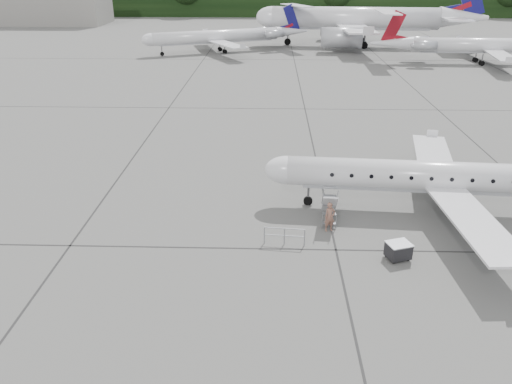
# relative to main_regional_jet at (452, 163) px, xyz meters

# --- Properties ---
(ground) EXTENTS (320.00, 320.00, 0.00)m
(ground) POSITION_rel_main_regional_jet_xyz_m (-2.72, -7.30, -3.24)
(ground) COLOR slate
(ground) RESTS_ON ground
(treeline) EXTENTS (260.00, 4.00, 8.00)m
(treeline) POSITION_rel_main_regional_jet_xyz_m (-2.72, 122.70, 0.76)
(treeline) COLOR black
(treeline) RESTS_ON ground
(terminal_building) EXTENTS (40.00, 14.00, 10.00)m
(terminal_building) POSITION_rel_main_regional_jet_xyz_m (-72.72, 102.70, 1.76)
(terminal_building) COLOR gray
(terminal_building) RESTS_ON ground
(main_regional_jet) EXTENTS (26.48, 19.94, 6.47)m
(main_regional_jet) POSITION_rel_main_regional_jet_xyz_m (0.00, 0.00, 0.00)
(main_regional_jet) COLOR silver
(main_regional_jet) RESTS_ON ground
(airstair) EXTENTS (1.00, 2.21, 2.03)m
(airstair) POSITION_rel_main_regional_jet_xyz_m (-7.37, -1.50, -2.22)
(airstair) COLOR silver
(airstair) RESTS_ON ground
(passenger) EXTENTS (0.74, 0.61, 1.76)m
(passenger) POSITION_rel_main_regional_jet_xyz_m (-7.46, -2.73, -2.35)
(passenger) COLOR brown
(passenger) RESTS_ON ground
(safety_railing) EXTENTS (2.20, 0.29, 1.00)m
(safety_railing) POSITION_rel_main_regional_jet_xyz_m (-10.08, -4.39, -2.74)
(safety_railing) COLOR gray
(safety_railing) RESTS_ON ground
(baggage_cart) EXTENTS (1.39, 1.25, 1.00)m
(baggage_cart) POSITION_rel_main_regional_jet_xyz_m (-4.19, -5.68, -2.74)
(baggage_cart) COLOR black
(baggage_cart) RESTS_ON ground
(bg_narrowbody) EXTENTS (40.40, 30.59, 13.74)m
(bg_narrowbody) POSITION_rel_main_regional_jet_xyz_m (4.07, 67.86, 3.64)
(bg_narrowbody) COLOR silver
(bg_narrowbody) RESTS_ON ground
(bg_regional_left) EXTENTS (34.09, 29.94, 7.43)m
(bg_regional_left) POSITION_rel_main_regional_jet_xyz_m (-20.41, 59.97, 0.48)
(bg_regional_left) COLOR silver
(bg_regional_left) RESTS_ON ground
(bg_regional_right) EXTENTS (29.63, 21.68, 7.64)m
(bg_regional_right) POSITION_rel_main_regional_jet_xyz_m (21.87, 50.59, 0.58)
(bg_regional_right) COLOR silver
(bg_regional_right) RESTS_ON ground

